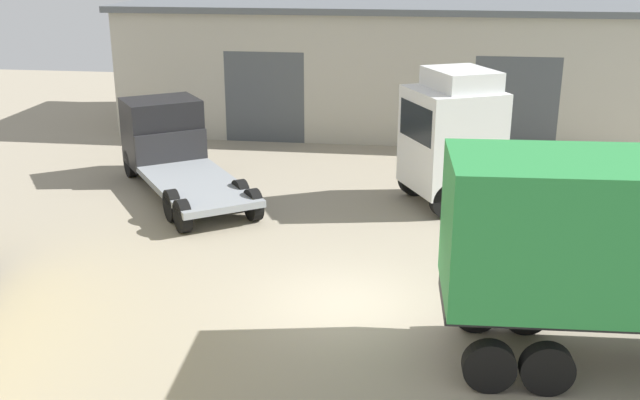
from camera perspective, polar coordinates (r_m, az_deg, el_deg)
name	(u,v)px	position (r m, az deg, el deg)	size (l,w,h in m)	color
ground_plane	(350,305)	(16.68, 2.31, -7.97)	(60.00, 60.00, 0.00)	gray
warehouse_building	(393,65)	(33.01, 5.56, 10.23)	(22.67, 8.09, 5.28)	#B7B2A3
tractor_unit_white	(467,141)	(22.98, 11.13, 4.42)	(6.84, 5.06, 4.12)	silver
flatbed_truck_black	(171,146)	(25.12, -11.29, 4.08)	(6.00, 7.13, 2.67)	black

